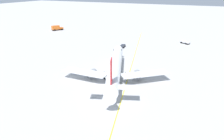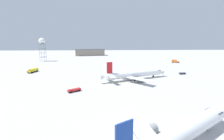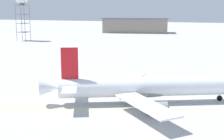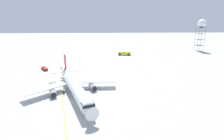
{
  "view_description": "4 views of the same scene",
  "coord_description": "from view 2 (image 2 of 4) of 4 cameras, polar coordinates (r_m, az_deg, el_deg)",
  "views": [
    {
      "loc": [
        -60.63,
        -27.98,
        27.17
      ],
      "look_at": [
        -0.42,
        0.75,
        2.14
      ],
      "focal_mm": 36.06,
      "sensor_mm": 36.0,
      "label": 1
    },
    {
      "loc": [
        -19.07,
        -86.29,
        21.79
      ],
      "look_at": [
        -12.95,
        13.15,
        3.2
      ],
      "focal_mm": 24.7,
      "sensor_mm": 36.0,
      "label": 2
    },
    {
      "loc": [
        8.64,
        -59.16,
        18.75
      ],
      "look_at": [
        -12.95,
        13.15,
        3.11
      ],
      "focal_mm": 50.27,
      "sensor_mm": 36.0,
      "label": 3
    },
    {
      "loc": [
        55.0,
        10.13,
        24.66
      ],
      "look_at": [
        -12.95,
        13.15,
        4.97
      ],
      "focal_mm": 27.68,
      "sensor_mm": 36.0,
      "label": 4
    }
  ],
  "objects": [
    {
      "name": "terminal_shed",
      "position": [
        243.57,
        -8.18,
        6.53
      ],
      "size": [
        47.05,
        23.46,
        10.17
      ],
      "rotation": [
        0.0,
        0.0,
        3.29
      ],
      "color": "gray",
      "rests_on": "ground_plane"
    },
    {
      "name": "ops_pickup_truck",
      "position": [
        70.01,
        -13.79,
        -7.19
      ],
      "size": [
        5.75,
        4.76,
        1.41
      ],
      "rotation": [
        0.0,
        0.0,
        3.75
      ],
      "color": "#232326",
      "rests_on": "ground_plane"
    },
    {
      "name": "catering_truck_truck",
      "position": [
        171.97,
        22.27,
        3.06
      ],
      "size": [
        7.58,
        5.87,
        3.1
      ],
      "rotation": [
        0.0,
        0.0,
        5.76
      ],
      "color": "#232326",
      "rests_on": "ground_plane"
    },
    {
      "name": "radar_tower",
      "position": [
        186.87,
        -24.52,
        9.47
      ],
      "size": [
        6.5,
        6.5,
        25.41
      ],
      "color": "slate",
      "rests_on": "ground_plane"
    },
    {
      "name": "baggage_truck_truck",
      "position": [
        113.56,
        24.58,
        -1.1
      ],
      "size": [
        4.39,
        2.56,
        1.22
      ],
      "rotation": [
        0.0,
        0.0,
        3.31
      ],
      "color": "#232326",
      "rests_on": "ground_plane"
    },
    {
      "name": "airliner_main",
      "position": [
        89.47,
        8.08,
        -1.64
      ],
      "size": [
        40.54,
        31.02,
        11.07
      ],
      "rotation": [
        0.0,
        0.0,
        0.37
      ],
      "color": "white",
      "rests_on": "ground_plane"
    },
    {
      "name": "ground_plane",
      "position": [
        91.02,
        8.69,
        -3.41
      ],
      "size": [
        600.0,
        600.0,
        0.0
      ],
      "primitive_type": "plane",
      "color": "#B2B2B2"
    },
    {
      "name": "airliner_secondary",
      "position": [
        35.89,
        23.07,
        -21.82
      ],
      "size": [
        34.77,
        28.79,
        10.65
      ],
      "rotation": [
        0.0,
        0.0,
        0.54
      ],
      "color": "white",
      "rests_on": "ground_plane"
    },
    {
      "name": "fire_tender_truck",
      "position": [
        123.63,
        -27.22,
        -0.05
      ],
      "size": [
        4.49,
        9.8,
        2.5
      ],
      "rotation": [
        0.0,
        0.0,
        4.54
      ],
      "color": "#232326",
      "rests_on": "ground_plane"
    },
    {
      "name": "taxiway_centreline",
      "position": [
        87.65,
        10.42,
        -4.0
      ],
      "size": [
        142.54,
        39.1,
        0.01
      ],
      "rotation": [
        0.0,
        0.0,
        0.27
      ],
      "color": "yellow",
      "rests_on": "ground_plane"
    }
  ]
}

